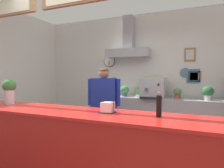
% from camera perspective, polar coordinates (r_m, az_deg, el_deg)
% --- Properties ---
extents(back_wall_assembly, '(5.63, 2.86, 2.89)m').
position_cam_1_polar(back_wall_assembly, '(4.75, 9.87, 3.89)').
color(back_wall_assembly, '#9E9E99').
rests_on(back_wall_assembly, ground_plane).
extents(service_counter, '(4.43, 0.63, 1.03)m').
position_cam_1_polar(service_counter, '(2.33, -7.19, -20.57)').
color(service_counter, red).
rests_on(service_counter, ground_plane).
extents(back_prep_counter, '(2.42, 0.53, 0.93)m').
position_cam_1_polar(back_prep_counter, '(4.53, 14.09, -9.82)').
color(back_prep_counter, '#A3A5AD').
rests_on(back_prep_counter, ground_plane).
extents(shop_worker, '(0.57, 0.31, 1.55)m').
position_cam_1_polar(shop_worker, '(3.51, -2.35, -7.22)').
color(shop_worker, '#232328').
rests_on(shop_worker, ground_plane).
extents(espresso_machine, '(0.51, 0.53, 0.44)m').
position_cam_1_polar(espresso_machine, '(4.44, 11.80, -1.09)').
color(espresso_machine, '#B7BABF').
rests_on(espresso_machine, back_prep_counter).
extents(potted_rosemary, '(0.21, 0.21, 0.25)m').
position_cam_1_polar(potted_rosemary, '(4.64, 3.61, -1.85)').
color(potted_rosemary, '#4C4C51').
rests_on(potted_rosemary, back_prep_counter).
extents(potted_sage, '(0.17, 0.17, 0.22)m').
position_cam_1_polar(potted_sage, '(4.44, 18.30, -2.39)').
color(potted_sage, '#9E563D').
rests_on(potted_sage, back_prep_counter).
extents(potted_oregano, '(0.19, 0.19, 0.22)m').
position_cam_1_polar(potted_oregano, '(4.52, 7.62, -2.25)').
color(potted_oregano, beige).
rests_on(potted_oregano, back_prep_counter).
extents(potted_thyme, '(0.23, 0.23, 0.28)m').
position_cam_1_polar(potted_thyme, '(4.35, 25.80, -2.15)').
color(potted_thyme, beige).
rests_on(potted_thyme, back_prep_counter).
extents(basil_vase, '(0.18, 0.18, 0.34)m').
position_cam_1_polar(basil_vase, '(3.05, -27.43, -1.71)').
color(basil_vase, silver).
rests_on(basil_vase, service_counter).
extents(pepper_grinder, '(0.05, 0.05, 0.24)m').
position_cam_1_polar(pepper_grinder, '(1.96, 13.35, -5.69)').
color(pepper_grinder, black).
rests_on(pepper_grinder, service_counter).
extents(napkin_holder, '(0.15, 0.14, 0.13)m').
position_cam_1_polar(napkin_holder, '(2.12, -1.24, -6.86)').
color(napkin_holder, '#262628').
rests_on(napkin_holder, service_counter).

